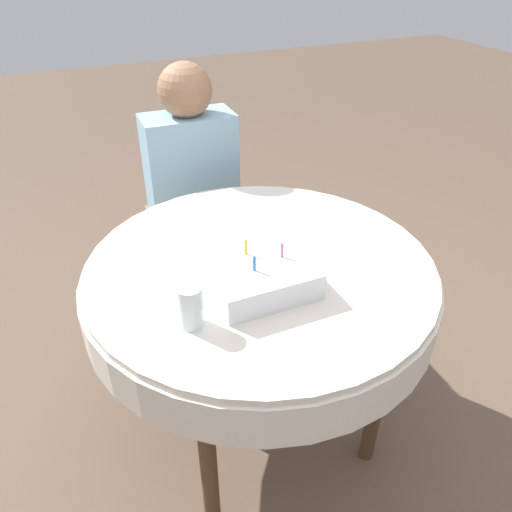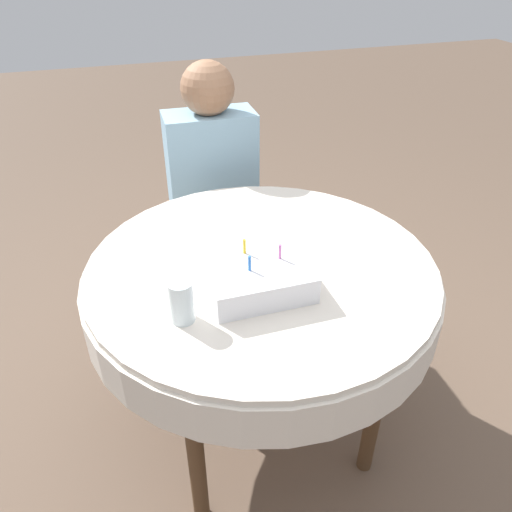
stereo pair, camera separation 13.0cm
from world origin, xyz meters
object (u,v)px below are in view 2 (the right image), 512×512
object	(u,v)px
chair	(211,203)
drinking_glass	(182,301)
person	(213,170)
birthday_cake	(254,272)

from	to	relation	value
chair	drinking_glass	distance (m)	1.12
person	birthday_cake	distance (m)	0.86
chair	person	xyz separation A→B (m)	(-0.00, -0.09, 0.20)
chair	drinking_glass	bearing A→B (deg)	-104.62
chair	birthday_cake	size ratio (longest dim) A/B	3.25
person	birthday_cake	size ratio (longest dim) A/B	4.11
chair	person	distance (m)	0.22
birthday_cake	drinking_glass	world-z (taller)	birthday_cake
chair	birthday_cake	world-z (taller)	chair
person	birthday_cake	world-z (taller)	person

